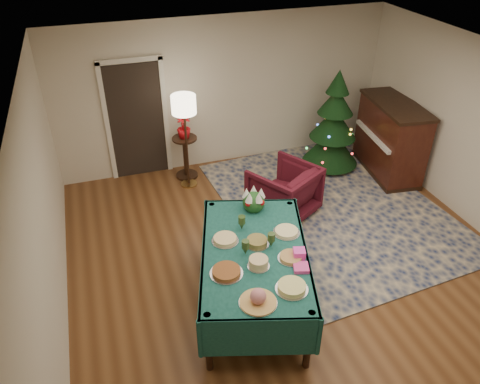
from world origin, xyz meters
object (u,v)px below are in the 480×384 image
object	(u,v)px
floor_lamp	(184,110)
side_table	(186,158)
buffet_table	(254,261)
armchair	(284,189)
gift_box	(299,254)
potted_plant	(184,132)
piano	(390,139)
christmas_tree	(334,125)

from	to	relation	value
floor_lamp	side_table	bearing A→B (deg)	84.03
buffet_table	armchair	xyz separation A→B (m)	(1.10, 1.68, -0.21)
side_table	armchair	bearing A→B (deg)	-53.15
gift_box	floor_lamp	world-z (taller)	floor_lamp
side_table	potted_plant	size ratio (longest dim) A/B	1.86
buffet_table	floor_lamp	distance (m)	3.08
gift_box	armchair	xyz separation A→B (m)	(0.66, 1.96, -0.43)
floor_lamp	piano	distance (m)	3.69
potted_plant	side_table	bearing A→B (deg)	104.04
gift_box	armchair	bearing A→B (deg)	71.39
floor_lamp	piano	xyz separation A→B (m)	(3.55, -0.68, -0.75)
floor_lamp	side_table	size ratio (longest dim) A/B	2.14
christmas_tree	armchair	bearing A→B (deg)	-141.36
side_table	potted_plant	xyz separation A→B (m)	(0.00, -0.00, 0.52)
side_table	gift_box	bearing A→B (deg)	-81.29
armchair	side_table	xyz separation A→B (m)	(-1.21, 1.61, -0.08)
floor_lamp	christmas_tree	distance (m)	2.73
side_table	potted_plant	world-z (taller)	potted_plant
armchair	christmas_tree	size ratio (longest dim) A/B	0.50
gift_box	armchair	world-z (taller)	gift_box
gift_box	armchair	distance (m)	2.11
buffet_table	gift_box	xyz separation A→B (m)	(0.44, -0.28, 0.22)
gift_box	armchair	size ratio (longest dim) A/B	0.15
buffet_table	piano	distance (m)	4.12
buffet_table	floor_lamp	world-z (taller)	floor_lamp
christmas_tree	potted_plant	bearing A→B (deg)	169.98
buffet_table	potted_plant	world-z (taller)	potted_plant
armchair	piano	xyz separation A→B (m)	(2.31, 0.63, 0.19)
floor_lamp	potted_plant	bearing A→B (deg)	84.03
floor_lamp	potted_plant	world-z (taller)	floor_lamp
buffet_table	piano	size ratio (longest dim) A/B	1.50
gift_box	piano	distance (m)	3.95
buffet_table	armchair	world-z (taller)	armchair
armchair	floor_lamp	world-z (taller)	floor_lamp
piano	christmas_tree	bearing A→B (deg)	149.83
buffet_table	armchair	distance (m)	2.02
buffet_table	side_table	xyz separation A→B (m)	(-0.11, 3.29, -0.29)
buffet_table	armchair	bearing A→B (deg)	56.76
side_table	potted_plant	bearing A→B (deg)	-75.96
buffet_table	floor_lamp	size ratio (longest dim) A/B	1.46
armchair	floor_lamp	size ratio (longest dim) A/B	0.56
gift_box	christmas_tree	xyz separation A→B (m)	(2.09, 3.10, -0.06)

